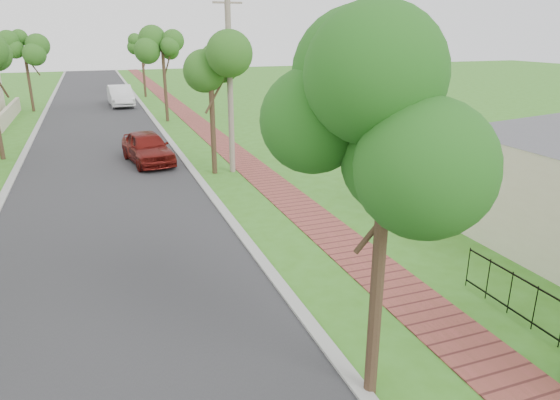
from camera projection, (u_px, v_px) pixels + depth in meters
road at (103, 161)px, 23.73m from camera, size 7.00×120.00×0.02m
kerb_right at (180, 154)px, 24.93m from camera, size 0.30×120.00×0.10m
kerb_left at (18, 168)px, 22.54m from camera, size 0.30×120.00×0.10m
sidewalk at (230, 150)px, 25.79m from camera, size 1.50×120.00×0.03m
street_trees at (92, 55)px, 28.39m from camera, size 10.70×37.65×5.89m
parked_car_red at (147, 148)px, 23.09m from camera, size 2.35×4.50×1.46m
parked_car_white at (121, 96)px, 40.66m from camera, size 1.96×5.07×1.65m
near_tree at (388, 132)px, 7.10m from camera, size 2.20×2.20×5.66m
utility_pole at (230, 85)px, 20.72m from camera, size 1.20×0.24×7.32m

